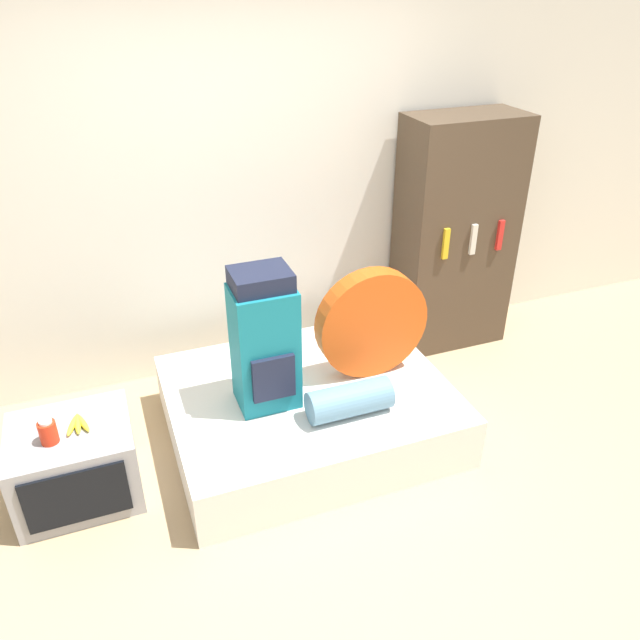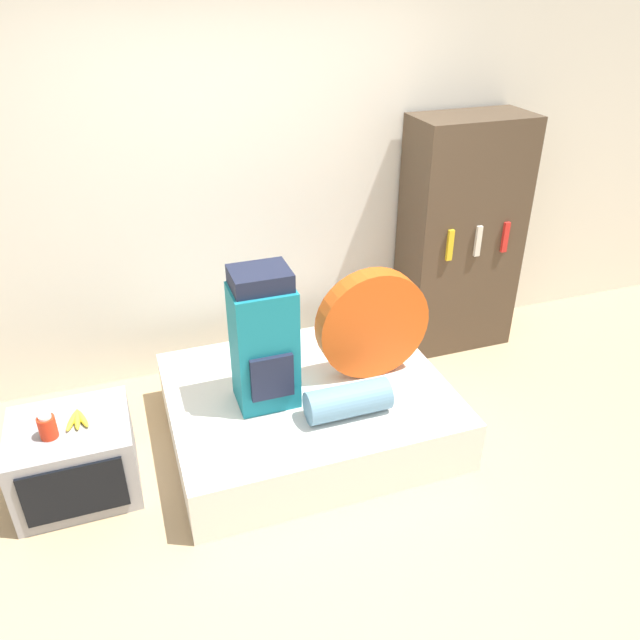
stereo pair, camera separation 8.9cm
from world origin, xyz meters
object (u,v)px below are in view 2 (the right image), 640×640
at_px(sleeping_roll, 348,401).
at_px(bookshelf, 460,237).
at_px(backpack, 264,341).
at_px(canister, 47,427).
at_px(television, 75,458).
at_px(tent_bag, 372,324).

distance_m(sleeping_roll, bookshelf, 1.66).
height_order(backpack, canister, backpack).
relative_size(television, canister, 4.54).
bearing_deg(television, tent_bag, 3.02).
relative_size(tent_bag, canister, 4.98).
distance_m(television, canister, 0.30).
xyz_separation_m(backpack, canister, (-1.16, -0.09, -0.23)).
distance_m(sleeping_roll, television, 1.51).
xyz_separation_m(sleeping_roll, canister, (-1.56, 0.20, 0.08)).
bearing_deg(sleeping_roll, television, 170.17).
xyz_separation_m(tent_bag, sleeping_roll, (-0.28, -0.35, -0.25)).
bearing_deg(backpack, bookshelf, 24.06).
distance_m(tent_bag, canister, 1.86).
distance_m(canister, bookshelf, 2.94).
bearing_deg(television, canister, -142.84).
bearing_deg(television, sleeping_roll, -9.83).
relative_size(backpack, tent_bag, 1.20).
relative_size(tent_bag, television, 1.10).
height_order(backpack, sleeping_roll, backpack).
height_order(tent_bag, television, tent_bag).
bearing_deg(backpack, tent_bag, 5.63).
relative_size(sleeping_roll, television, 0.76).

